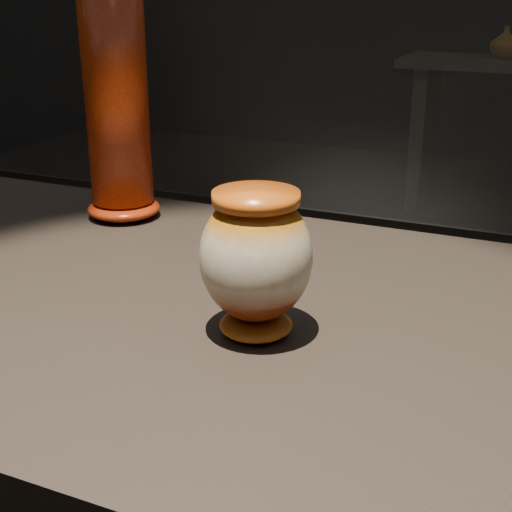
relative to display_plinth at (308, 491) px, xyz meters
The scene contains 4 objects.
display_plinth is the anchor object (origin of this frame).
main_vase 0.38m from the display_plinth, 128.36° to the right, with size 0.17×0.17×0.18m.
tall_vase 0.71m from the display_plinth, 150.20° to the left, with size 0.16×0.16×0.42m.
back_vase_left 3.72m from the display_plinth, 92.26° to the left, with size 0.17×0.17×0.18m, color brown.
Camera 1 is at (0.26, -0.78, 1.30)m, focal length 50.00 mm.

